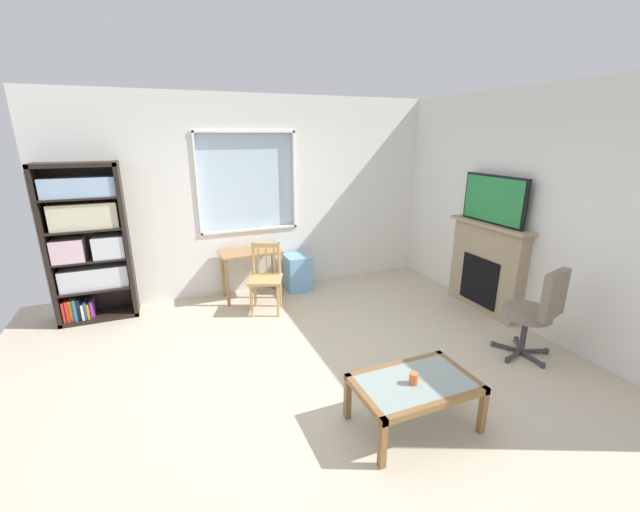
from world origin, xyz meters
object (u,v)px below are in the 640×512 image
bookshelf (87,241)px  tv (494,200)px  sippy_cup (414,378)px  office_chair (537,309)px  fireplace (486,267)px  wooden_chair (266,278)px  plastic_drawer_unit (297,272)px  desk_under_window (250,259)px  coffee_table (415,388)px

bookshelf → tv: (4.71, -1.67, 0.46)m
bookshelf → tv: 5.02m
sippy_cup → office_chair: bearing=12.7°
fireplace → wooden_chair: bearing=158.6°
plastic_drawer_unit → fireplace: 2.64m
fireplace → tv: 0.89m
desk_under_window → wooden_chair: (0.08, -0.52, -0.12)m
bookshelf → fireplace: size_ratio=1.61×
tv → fireplace: bearing=-0.0°
tv → sippy_cup: 2.86m
tv → office_chair: bearing=-110.0°
sippy_cup → wooden_chair: bearing=100.6°
coffee_table → sippy_cup: size_ratio=10.58×
desk_under_window → sippy_cup: size_ratio=9.30×
coffee_table → plastic_drawer_unit: bearing=88.0°
desk_under_window → coffee_table: bearing=-79.1°
wooden_chair → sippy_cup: 2.63m
sippy_cup → bookshelf: bearing=128.2°
plastic_drawer_unit → wooden_chair: bearing=-137.9°
desk_under_window → office_chair: 3.57m
desk_under_window → tv: bearing=-29.7°
bookshelf → wooden_chair: bookshelf is taller
coffee_table → bookshelf: bearing=128.7°
sippy_cup → plastic_drawer_unit: bearing=87.4°
wooden_chair → plastic_drawer_unit: bearing=42.1°
plastic_drawer_unit → tv: (2.04, -1.62, 1.21)m
wooden_chair → fireplace: fireplace is taller
bookshelf → fireplace: (4.73, -1.67, -0.43)m
desk_under_window → coffee_table: (0.60, -3.09, -0.23)m
wooden_chair → fireplace: bearing=-21.4°
wooden_chair → sippy_cup: bearing=-79.4°
tv → coffee_table: bearing=-144.8°
wooden_chair → office_chair: 3.15m
desk_under_window → plastic_drawer_unit: (0.71, 0.05, -0.31)m
desk_under_window → fireplace: (2.77, -1.57, 0.01)m
fireplace → coffee_table: size_ratio=1.27×
plastic_drawer_unit → sippy_cup: plastic_drawer_unit is taller
wooden_chair → tv: size_ratio=0.94×
plastic_drawer_unit → sippy_cup: 3.16m
plastic_drawer_unit → coffee_table: plastic_drawer_unit is taller
bookshelf → fireplace: bookshelf is taller
bookshelf → plastic_drawer_unit: (2.67, -0.06, -0.75)m
bookshelf → coffee_table: 4.15m
wooden_chair → office_chair: size_ratio=0.90×
fireplace → sippy_cup: (-2.20, -1.54, -0.14)m
wooden_chair → tv: (2.67, -1.05, 1.02)m
wooden_chair → bookshelf: bearing=163.0°
bookshelf → office_chair: bearing=-33.2°
office_chair → coffee_table: 1.79m
tv → office_chair: (-0.41, -1.14, -0.93)m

